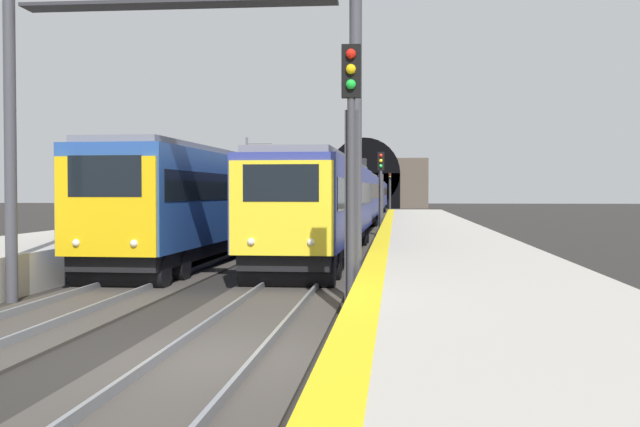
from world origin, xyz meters
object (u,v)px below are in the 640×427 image
railway_signal_mid (381,185)px  railway_signal_far (390,189)px  train_adjacent_platform (256,197)px  overhead_signal_gantry (179,55)px  catenary_mast_near (247,177)px  railway_signal_near (351,155)px  train_main_approaching (360,197)px

railway_signal_mid → railway_signal_far: 59.89m
train_adjacent_platform → railway_signal_mid: train_adjacent_platform is taller
overhead_signal_gantry → catenary_mast_near: 55.87m
catenary_mast_near → railway_signal_near: bearing=-167.0°
railway_signal_near → overhead_signal_gantry: overhead_signal_gantry is taller
train_adjacent_platform → railway_signal_far: railway_signal_far is taller
railway_signal_near → railway_signal_mid: bearing=-180.0°
catenary_mast_near → train_adjacent_platform: bearing=-168.3°
railway_signal_mid → railway_signal_far: railway_signal_far is taller
railway_signal_mid → overhead_signal_gantry: bearing=-8.4°
railway_signal_near → railway_signal_mid: 29.22m
catenary_mast_near → railway_signal_mid: bearing=-154.7°
overhead_signal_gantry → railway_signal_mid: bearing=-8.4°
train_main_approaching → railway_signal_mid: 15.17m
train_adjacent_platform → railway_signal_far: 65.95m
railway_signal_mid → overhead_signal_gantry: overhead_signal_gantry is taller
railway_signal_near → railway_signal_far: bearing=-180.0°
train_main_approaching → railway_signal_far: bearing=178.4°
railway_signal_far → catenary_mast_near: 34.78m
train_main_approaching → railway_signal_mid: bearing=7.9°
train_main_approaching → catenary_mast_near: (12.67, 11.25, 1.80)m
railway_signal_far → catenary_mast_near: (-32.19, 13.12, 0.98)m
train_main_approaching → railway_signal_near: (-44.25, -1.88, 1.14)m
railway_signal_near → railway_signal_far: size_ratio=1.08×
railway_signal_mid → catenary_mast_near: 30.67m
train_main_approaching → railway_signal_near: size_ratio=14.71×
railway_signal_mid → catenary_mast_near: (27.70, 13.12, 1.02)m
railway_signal_near → railway_signal_far: (89.11, 0.00, -0.32)m
train_adjacent_platform → catenary_mast_near: catenary_mast_near is taller
overhead_signal_gantry → catenary_mast_near: size_ratio=1.08×
railway_signal_near → catenary_mast_near: 58.42m
railway_signal_far → catenary_mast_near: bearing=-22.2°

